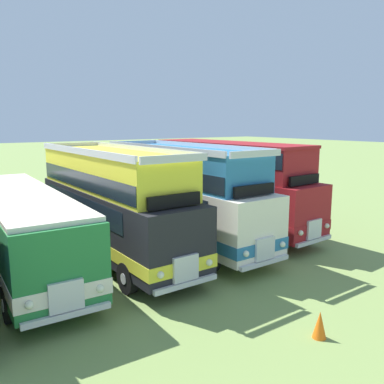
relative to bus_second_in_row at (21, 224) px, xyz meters
name	(u,v)px	position (x,y,z in m)	size (l,w,h in m)	color
ground_plane	(112,256)	(3.35, -0.44, -1.76)	(200.00, 200.00, 0.00)	#7A934C
bus_second_in_row	(21,224)	(0.00, 0.00, 0.00)	(2.93, 11.49, 2.99)	#237538
bus_third_in_row	(113,201)	(3.35, -0.70, 0.60)	(2.71, 10.11, 4.52)	black
bus_fourth_in_row	(181,193)	(6.70, -0.62, 0.60)	(2.70, 10.29, 4.52)	silver
bus_fifth_in_row	(230,182)	(10.04, -0.03, 0.71)	(3.07, 10.16, 4.49)	maroon
cone_mid_row	(320,325)	(5.07, -9.50, -1.40)	(0.36, 0.36, 0.72)	orange
rope_fence_line	(44,201)	(3.35, 9.66, -1.09)	(19.48, 0.08, 1.05)	#8C704C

